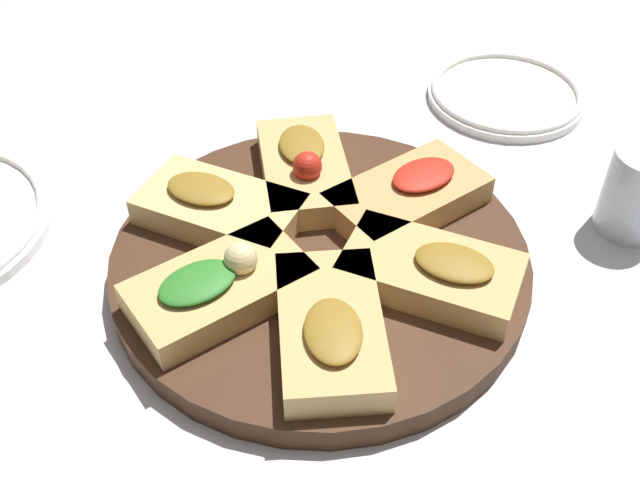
{
  "coord_description": "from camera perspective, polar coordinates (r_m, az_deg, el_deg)",
  "views": [
    {
      "loc": [
        -0.41,
        -0.25,
        0.48
      ],
      "look_at": [
        0.0,
        0.0,
        0.04
      ],
      "focal_mm": 42.0,
      "sensor_mm": 36.0,
      "label": 1
    }
  ],
  "objects": [
    {
      "name": "focaccia_slice_3",
      "position": [
        0.7,
        6.76,
        3.42
      ],
      "size": [
        0.16,
        0.13,
        0.04
      ],
      "color": "tan",
      "rests_on": "serving_board"
    },
    {
      "name": "focaccia_slice_2",
      "position": [
        0.63,
        8.56,
        -2.37
      ],
      "size": [
        0.1,
        0.15,
        0.04
      ],
      "color": "tan",
      "rests_on": "serving_board"
    },
    {
      "name": "focaccia_slice_4",
      "position": [
        0.72,
        -1.19,
        5.49
      ],
      "size": [
        0.16,
        0.15,
        0.05
      ],
      "color": "tan",
      "rests_on": "serving_board"
    },
    {
      "name": "focaccia_slice_1",
      "position": [
        0.58,
        0.83,
        -6.72
      ],
      "size": [
        0.16,
        0.15,
        0.04
      ],
      "color": "tan",
      "rests_on": "serving_board"
    },
    {
      "name": "water_glass",
      "position": [
        0.75,
        23.08,
        3.43
      ],
      "size": [
        0.06,
        0.06,
        0.09
      ],
      "primitive_type": "cylinder",
      "color": "silver",
      "rests_on": "ground_plane"
    },
    {
      "name": "focaccia_slice_5",
      "position": [
        0.69,
        -7.73,
        2.48
      ],
      "size": [
        0.1,
        0.15,
        0.04
      ],
      "color": "#DBB775",
      "rests_on": "serving_board"
    },
    {
      "name": "focaccia_slice_0",
      "position": [
        0.61,
        -7.68,
        -3.5
      ],
      "size": [
        0.16,
        0.13,
        0.05
      ],
      "color": "tan",
      "rests_on": "serving_board"
    },
    {
      "name": "serving_board",
      "position": [
        0.67,
        0.0,
        -1.6
      ],
      "size": [
        0.37,
        0.37,
        0.02
      ],
      "primitive_type": "cylinder",
      "color": "#422819",
      "rests_on": "ground_plane"
    },
    {
      "name": "plate_right",
      "position": [
        0.92,
        13.98,
        10.76
      ],
      "size": [
        0.18,
        0.18,
        0.02
      ],
      "color": "white",
      "rests_on": "ground_plane"
    },
    {
      "name": "ground_plane",
      "position": [
        0.68,
        0.0,
        -2.34
      ],
      "size": [
        3.0,
        3.0,
        0.0
      ],
      "primitive_type": "plane",
      "color": "silver"
    }
  ]
}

